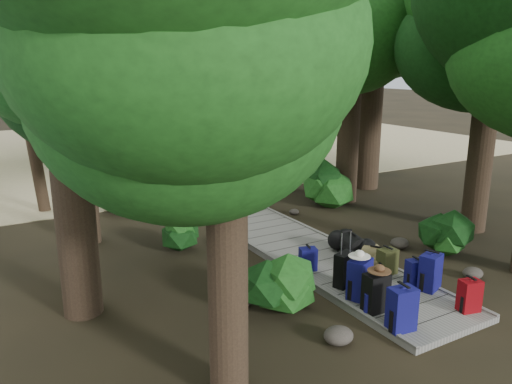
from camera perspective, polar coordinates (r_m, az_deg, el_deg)
ground at (r=12.26m, az=3.59°, el=-5.92°), size 120.00×120.00×0.00m
sand_beach at (r=26.68m, az=-15.81°, el=4.72°), size 40.00×22.00×0.02m
boardwalk at (r=13.04m, az=1.16°, el=-4.36°), size 2.00×12.00×0.12m
backpack_left_a at (r=8.45m, az=16.34°, el=-12.49°), size 0.46×0.35×0.79m
backpack_left_b at (r=8.92m, az=13.55°, el=-10.90°), size 0.43×0.31×0.76m
backpack_left_c at (r=9.33m, az=11.76°, el=-9.44°), size 0.53×0.47×0.82m
backpack_left_d at (r=10.42m, az=5.97°, el=-7.48°), size 0.40×0.34×0.52m
backpack_right_a at (r=9.46m, az=23.23°, el=-10.66°), size 0.40×0.32×0.63m
backpack_right_b at (r=10.02m, az=19.32°, el=-8.42°), size 0.51×0.43×0.77m
backpack_right_c at (r=10.15m, az=17.73°, el=-8.62°), size 0.37×0.29×0.57m
backpack_right_d at (r=10.53m, az=14.77°, el=-7.53°), size 0.38×0.27×0.57m
duffel_right_khaki at (r=10.91m, az=13.63°, el=-7.18°), size 0.61×0.70×0.39m
duffel_right_black at (r=11.36m, az=10.88°, el=-5.89°), size 0.65×0.87×0.49m
suitcase_on_boardwalk at (r=9.78m, az=10.10°, el=-8.71°), size 0.48×0.35×0.67m
lone_suitcase_on_sand at (r=19.12m, az=-8.39°, el=2.50°), size 0.48×0.35×0.67m
hat_brown at (r=8.71m, az=13.93°, el=-8.41°), size 0.40×0.40×0.12m
hat_white at (r=9.09m, az=11.76°, el=-6.83°), size 0.39×0.39×0.13m
kayak at (r=20.91m, az=-21.26°, el=2.15°), size 0.96×2.93×0.29m
sun_lounger at (r=21.38m, az=-3.25°, el=3.83°), size 1.18×2.04×0.63m
tree_right_b at (r=13.79m, az=25.36°, el=14.01°), size 5.02×5.02×8.96m
tree_right_c at (r=15.71m, az=10.96°, el=16.44°), size 5.64×5.64×9.76m
tree_right_d at (r=17.72m, az=13.52°, el=19.19°), size 6.38×6.38×11.69m
tree_right_e at (r=19.76m, az=0.96°, el=13.73°), size 4.47×4.47×8.04m
tree_right_f at (r=23.26m, az=5.26°, el=15.29°), size 5.19×5.19×9.26m
tree_left_a at (r=5.86m, az=-3.54°, el=8.79°), size 4.42×4.42×7.37m
tree_left_b at (r=8.59m, az=-21.77°, el=17.04°), size 5.33×5.33×9.59m
tree_left_c at (r=12.31m, az=-19.74°, el=11.01°), size 4.26×4.26×7.40m
tree_back_a at (r=24.62m, az=-19.92°, el=12.99°), size 4.62×4.62×8.00m
tree_back_b at (r=26.19m, az=-13.38°, el=15.37°), size 5.44×5.44×9.72m
tree_back_c at (r=28.13m, az=-5.36°, el=14.98°), size 5.07×5.07×9.12m
palm_right_a at (r=18.26m, az=1.07°, el=12.58°), size 4.31×4.31×7.34m
palm_right_b at (r=23.87m, az=-2.29°, el=13.36°), size 3.95×3.95×7.63m
palm_right_c at (r=23.95m, az=-9.05°, el=11.96°), size 4.15×4.15×6.60m
palm_left_a at (r=15.54m, az=-25.26°, el=11.05°), size 4.66×4.66×7.41m
rock_left_a at (r=8.23m, az=9.41°, el=-15.88°), size 0.49×0.44×0.27m
rock_left_b at (r=9.23m, az=-1.47°, el=-12.41°), size 0.33×0.30×0.18m
rock_left_c at (r=11.92m, az=-2.67°, el=-5.76°), size 0.53×0.48×0.29m
rock_left_d at (r=14.24m, az=-12.00°, el=-2.93°), size 0.31×0.28×0.17m
rock_right_a at (r=11.22m, az=23.54°, el=-8.50°), size 0.42×0.38×0.23m
rock_right_b at (r=12.41m, az=16.09°, el=-5.62°), size 0.45×0.41×0.25m
rock_right_c at (r=14.59m, az=4.38°, el=-2.26°), size 0.29×0.26×0.16m
rock_right_d at (r=17.21m, az=3.46°, el=0.61°), size 0.57×0.51×0.31m
shrub_left_a at (r=8.84m, az=2.37°, el=-10.50°), size 1.18×1.18×1.06m
shrub_left_b at (r=11.77m, az=-7.92°, el=-4.59°), size 1.00×1.00×0.90m
shrub_left_c at (r=15.19m, az=-15.76°, el=-0.21°), size 1.25×1.25×1.12m
shrub_right_a at (r=12.05m, az=20.64°, el=-4.65°), size 1.14×1.14×1.02m
shrub_right_b at (r=15.39m, az=7.99°, el=0.79°), size 1.48×1.48×1.33m
shrub_right_c at (r=17.68m, az=-0.36°, el=1.87°), size 0.92×0.92×0.83m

